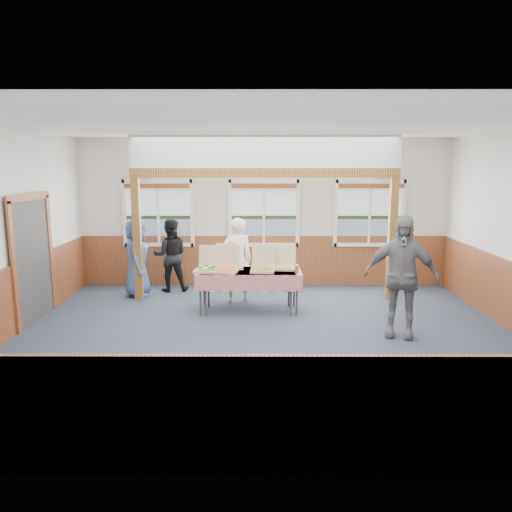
{
  "coord_description": "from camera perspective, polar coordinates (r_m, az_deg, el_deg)",
  "views": [
    {
      "loc": [
        -0.14,
        -7.37,
        2.65
      ],
      "look_at": [
        -0.16,
        1.0,
        1.11
      ],
      "focal_mm": 35.0,
      "sensor_mm": 36.0,
      "label": 1
    }
  ],
  "objects": [
    {
      "name": "window_left",
      "position": [
        11.08,
        -11.12,
        5.22
      ],
      "size": [
        1.56,
        0.1,
        1.46
      ],
      "color": "white",
      "rests_on": "wall_back"
    },
    {
      "name": "pizza_box_f",
      "position": [
        9.18,
        3.28,
        -1.06
      ],
      "size": [
        0.44,
        0.52,
        0.42
      ],
      "rotation": [
        0.0,
        0.0,
        -0.14
      ],
      "color": "#D8B390",
      "rests_on": "table_right"
    },
    {
      "name": "pizza_box_a",
      "position": [
        8.9,
        -3.43,
        -1.41
      ],
      "size": [
        0.47,
        0.55,
        0.44
      ],
      "rotation": [
        0.0,
        0.0,
        -0.15
      ],
      "color": "#D8B390",
      "rests_on": "table_left"
    },
    {
      "name": "window_right",
      "position": [
        11.14,
        12.87,
        5.18
      ],
      "size": [
        1.56,
        0.1,
        1.46
      ],
      "color": "white",
      "rests_on": "wall_back"
    },
    {
      "name": "woman_black",
      "position": [
        10.64,
        -9.77,
        0.08
      ],
      "size": [
        0.82,
        0.68,
        1.53
      ],
      "primitive_type": "imported",
      "rotation": [
        0.0,
        0.0,
        3.29
      ],
      "color": "black",
      "rests_on": "floor"
    },
    {
      "name": "pizza_box_e",
      "position": [
        8.95,
        0.78,
        -1.32
      ],
      "size": [
        0.45,
        0.54,
        0.46
      ],
      "rotation": [
        0.0,
        0.0,
        -0.07
      ],
      "color": "#D8B390",
      "rests_on": "table_right"
    },
    {
      "name": "post_left",
      "position": [
        10.06,
        -13.41,
        1.87
      ],
      "size": [
        0.15,
        0.15,
        2.4
      ],
      "primitive_type": "cube",
      "color": "#553813",
      "rests_on": "floor"
    },
    {
      "name": "drink_glass",
      "position": [
        8.81,
        4.68,
        -1.5
      ],
      "size": [
        0.07,
        0.07,
        0.15
      ],
      "primitive_type": "cylinder",
      "color": "#8B6517",
      "rests_on": "table_right"
    },
    {
      "name": "woman_white",
      "position": [
        9.63,
        -2.19,
        -0.48
      ],
      "size": [
        0.69,
        0.55,
        1.65
      ],
      "primitive_type": "imported",
      "rotation": [
        0.0,
        0.0,
        3.42
      ],
      "color": "white",
      "rests_on": "floor"
    },
    {
      "name": "table_left",
      "position": [
        9.02,
        -0.88,
        -2.07
      ],
      "size": [
        1.71,
        0.78,
        0.76
      ],
      "rotation": [
        0.0,
        0.0,
        0.02
      ],
      "color": "#373737",
      "rests_on": "floor"
    },
    {
      "name": "floor",
      "position": [
        7.83,
        1.19,
        -9.33
      ],
      "size": [
        8.0,
        8.0,
        0.0
      ],
      "primitive_type": "plane",
      "color": "#27343F",
      "rests_on": "ground"
    },
    {
      "name": "table_right",
      "position": [
        9.06,
        -0.83,
        -1.98
      ],
      "size": [
        2.01,
        1.21,
        0.76
      ],
      "rotation": [
        0.0,
        0.0,
        0.21
      ],
      "color": "#373737",
      "rests_on": "floor"
    },
    {
      "name": "post_right",
      "position": [
        10.13,
        15.28,
        1.84
      ],
      "size": [
        0.15,
        0.15,
        2.4
      ],
      "primitive_type": "cube",
      "color": "#553813",
      "rests_on": "floor"
    },
    {
      "name": "wall_front",
      "position": [
        4.01,
        2.15,
        -4.76
      ],
      "size": [
        8.0,
        0.0,
        8.0
      ],
      "primitive_type": "plane",
      "rotation": [
        -1.57,
        0.0,
        0.0
      ],
      "color": "silver",
      "rests_on": "floor"
    },
    {
      "name": "pizza_box_b",
      "position": [
        9.15,
        1.27,
        -1.08
      ],
      "size": [
        0.48,
        0.55,
        0.42
      ],
      "rotation": [
        0.0,
        0.0,
        0.24
      ],
      "color": "#D8B390",
      "rests_on": "table_left"
    },
    {
      "name": "wainscot_left",
      "position": [
        8.57,
        -26.53,
        -4.87
      ],
      "size": [
        0.05,
        6.98,
        1.1
      ],
      "primitive_type": "cube",
      "color": "brown",
      "rests_on": "floor"
    },
    {
      "name": "cross_beam",
      "position": [
        9.67,
        1.01,
        9.49
      ],
      "size": [
        5.15,
        0.18,
        0.18
      ],
      "primitive_type": "cube",
      "color": "#553813",
      "rests_on": "post_left"
    },
    {
      "name": "wainscot_front",
      "position": [
        4.43,
        2.04,
        -17.89
      ],
      "size": [
        7.98,
        0.05,
        1.1
      ],
      "primitive_type": "cube",
      "color": "brown",
      "rests_on": "floor"
    },
    {
      "name": "veggie_tray",
      "position": [
        9.04,
        -5.63,
        -1.48
      ],
      "size": [
        0.43,
        0.43,
        0.1
      ],
      "color": "black",
      "rests_on": "table_left"
    },
    {
      "name": "pizza_box_d",
      "position": [
        9.23,
        -3.06,
        -0.98
      ],
      "size": [
        0.53,
        0.59,
        0.44
      ],
      "rotation": [
        0.0,
        0.0,
        0.31
      ],
      "color": "#D8B390",
      "rests_on": "table_right"
    },
    {
      "name": "cased_opening",
      "position": [
        9.25,
        -24.23,
        -0.45
      ],
      "size": [
        0.06,
        1.3,
        2.1
      ],
      "primitive_type": "cube",
      "color": "#373737",
      "rests_on": "wall_left"
    },
    {
      "name": "man_blue",
      "position": [
        10.36,
        -13.46,
        -0.22
      ],
      "size": [
        0.61,
        0.83,
        1.57
      ],
      "primitive_type": "imported",
      "rotation": [
        0.0,
        0.0,
        1.72
      ],
      "color": "#3A5593",
      "rests_on": "floor"
    },
    {
      "name": "pizza_box_c",
      "position": [
        8.98,
        -5.59,
        -1.34
      ],
      "size": [
        0.48,
        0.55,
        0.44
      ],
      "rotation": [
        0.0,
        0.0,
        -0.16
      ],
      "color": "#D8B390",
      "rests_on": "table_right"
    },
    {
      "name": "ceiling",
      "position": [
        7.39,
        1.29,
        14.7
      ],
      "size": [
        8.0,
        8.0,
        0.0
      ],
      "primitive_type": "plane",
      "rotation": [
        3.14,
        0.0,
        0.0
      ],
      "color": "white",
      "rests_on": "wall_back"
    },
    {
      "name": "window_mid",
      "position": [
        10.87,
        0.91,
        5.32
      ],
      "size": [
        1.56,
        0.1,
        1.46
      ],
      "color": "white",
      "rests_on": "wall_back"
    },
    {
      "name": "wall_back",
      "position": [
        10.92,
        0.9,
        4.93
      ],
      "size": [
        8.0,
        0.0,
        8.0
      ],
      "primitive_type": "plane",
      "rotation": [
        1.57,
        0.0,
        0.0
      ],
      "color": "silver",
      "rests_on": "floor"
    },
    {
      "name": "wainscot_back",
      "position": [
        11.05,
        0.89,
        -0.51
      ],
      "size": [
        7.98,
        0.05,
        1.1
      ],
      "primitive_type": "cube",
      "color": "brown",
      "rests_on": "floor"
    },
    {
      "name": "person_grey",
      "position": [
        7.99,
        16.23,
        -2.27
      ],
      "size": [
        1.2,
        0.8,
        1.9
      ],
      "primitive_type": "imported",
      "rotation": [
        0.0,
        0.0,
        -0.33
      ],
      "color": "slate",
      "rests_on": "floor"
    }
  ]
}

